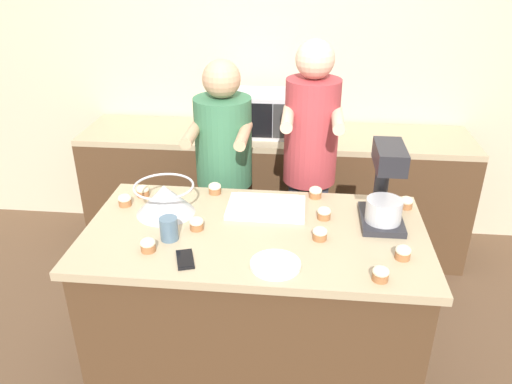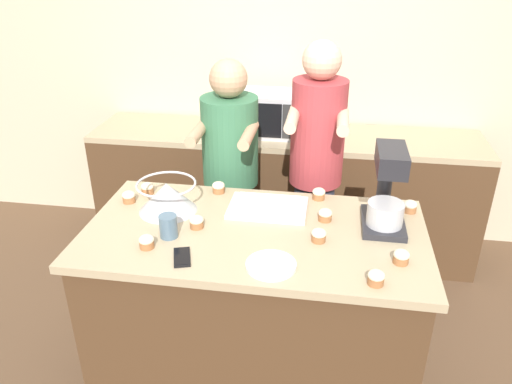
{
  "view_description": "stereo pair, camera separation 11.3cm",
  "coord_description": "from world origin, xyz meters",
  "px_view_note": "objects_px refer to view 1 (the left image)",
  "views": [
    {
      "loc": [
        0.21,
        -2.02,
        2.16
      ],
      "look_at": [
        0.0,
        0.04,
        1.13
      ],
      "focal_mm": 35.0,
      "sensor_mm": 36.0,
      "label": 1
    },
    {
      "loc": [
        0.32,
        -2.0,
        2.16
      ],
      "look_at": [
        0.0,
        0.04,
        1.13
      ],
      "focal_mm": 35.0,
      "sensor_mm": 36.0,
      "label": 2
    }
  ],
  "objects_px": {
    "cupcake_7": "(324,213)",
    "cupcake_10": "(215,188)",
    "person_left": "(225,184)",
    "cell_phone": "(185,259)",
    "baking_tray": "(266,206)",
    "cupcake_8": "(148,245)",
    "small_plate": "(275,265)",
    "cupcake_1": "(406,202)",
    "drinking_glass": "(169,229)",
    "cupcake_9": "(403,252)",
    "cupcake_2": "(125,200)",
    "cupcake_6": "(315,192)",
    "cupcake_0": "(320,233)",
    "cupcake_3": "(197,223)",
    "cupcake_5": "(381,274)",
    "mixing_bowl": "(165,198)",
    "cupcake_4": "(143,191)",
    "person_right": "(309,176)",
    "stand_mixer": "(385,190)",
    "microwave_oven": "(258,113)"
  },
  "relations": [
    {
      "from": "person_left",
      "to": "baking_tray",
      "type": "distance_m",
      "value": 0.6
    },
    {
      "from": "mixing_bowl",
      "to": "cupcake_9",
      "type": "relative_size",
      "value": 4.38
    },
    {
      "from": "cupcake_8",
      "to": "cupcake_10",
      "type": "xyz_separation_m",
      "value": [
        0.19,
        0.59,
        0.0
      ]
    },
    {
      "from": "cupcake_6",
      "to": "cupcake_8",
      "type": "relative_size",
      "value": 1.0
    },
    {
      "from": "baking_tray",
      "to": "cupcake_2",
      "type": "relative_size",
      "value": 5.73
    },
    {
      "from": "cupcake_2",
      "to": "cupcake_9",
      "type": "relative_size",
      "value": 1.0
    },
    {
      "from": "cupcake_1",
      "to": "cupcake_8",
      "type": "bearing_deg",
      "value": -156.27
    },
    {
      "from": "stand_mixer",
      "to": "mixing_bowl",
      "type": "bearing_deg",
      "value": -179.28
    },
    {
      "from": "small_plate",
      "to": "cupcake_1",
      "type": "height_order",
      "value": "cupcake_1"
    },
    {
      "from": "person_left",
      "to": "cupcake_0",
      "type": "relative_size",
      "value": 23.28
    },
    {
      "from": "cell_phone",
      "to": "cupcake_4",
      "type": "height_order",
      "value": "cupcake_4"
    },
    {
      "from": "drinking_glass",
      "to": "cupcake_1",
      "type": "xyz_separation_m",
      "value": [
        1.13,
        0.42,
        -0.02
      ]
    },
    {
      "from": "baking_tray",
      "to": "cupcake_1",
      "type": "bearing_deg",
      "value": 7.49
    },
    {
      "from": "baking_tray",
      "to": "cupcake_8",
      "type": "bearing_deg",
      "value": -138.28
    },
    {
      "from": "mixing_bowl",
      "to": "baking_tray",
      "type": "bearing_deg",
      "value": 9.42
    },
    {
      "from": "mixing_bowl",
      "to": "cupcake_5",
      "type": "relative_size",
      "value": 4.38
    },
    {
      "from": "cupcake_1",
      "to": "cupcake_6",
      "type": "xyz_separation_m",
      "value": [
        -0.46,
        0.07,
        0.0
      ]
    },
    {
      "from": "person_left",
      "to": "cell_phone",
      "type": "xyz_separation_m",
      "value": [
        -0.01,
        -1.0,
        0.12
      ]
    },
    {
      "from": "cupcake_0",
      "to": "cupcake_3",
      "type": "xyz_separation_m",
      "value": [
        -0.58,
        0.03,
        0.0
      ]
    },
    {
      "from": "cupcake_2",
      "to": "cupcake_6",
      "type": "distance_m",
      "value": 1.0
    },
    {
      "from": "cupcake_6",
      "to": "person_right",
      "type": "bearing_deg",
      "value": 95.53
    },
    {
      "from": "person_right",
      "to": "cell_phone",
      "type": "height_order",
      "value": "person_right"
    },
    {
      "from": "baking_tray",
      "to": "cupcake_5",
      "type": "distance_m",
      "value": 0.74
    },
    {
      "from": "cell_phone",
      "to": "cupcake_5",
      "type": "height_order",
      "value": "cupcake_5"
    },
    {
      "from": "cupcake_0",
      "to": "cupcake_7",
      "type": "xyz_separation_m",
      "value": [
        0.02,
        0.2,
        0.0
      ]
    },
    {
      "from": "baking_tray",
      "to": "cupcake_0",
      "type": "xyz_separation_m",
      "value": [
        0.27,
        -0.26,
        0.01
      ]
    },
    {
      "from": "cell_phone",
      "to": "cupcake_2",
      "type": "relative_size",
      "value": 2.31
    },
    {
      "from": "small_plate",
      "to": "cupcake_9",
      "type": "xyz_separation_m",
      "value": [
        0.54,
        0.12,
        0.02
      ]
    },
    {
      "from": "person_right",
      "to": "cupcake_5",
      "type": "relative_size",
      "value": 24.99
    },
    {
      "from": "person_left",
      "to": "cell_phone",
      "type": "bearing_deg",
      "value": -90.46
    },
    {
      "from": "stand_mixer",
      "to": "cupcake_4",
      "type": "bearing_deg",
      "value": 172.87
    },
    {
      "from": "cupcake_7",
      "to": "cupcake_10",
      "type": "bearing_deg",
      "value": 159.48
    },
    {
      "from": "drinking_glass",
      "to": "cupcake_9",
      "type": "xyz_separation_m",
      "value": [
        1.04,
        -0.05,
        -0.02
      ]
    },
    {
      "from": "person_left",
      "to": "cupcake_0",
      "type": "bearing_deg",
      "value": -53.48
    },
    {
      "from": "baking_tray",
      "to": "cell_phone",
      "type": "bearing_deg",
      "value": -122.1
    },
    {
      "from": "mixing_bowl",
      "to": "cupcake_7",
      "type": "distance_m",
      "value": 0.79
    },
    {
      "from": "cupcake_1",
      "to": "cupcake_9",
      "type": "relative_size",
      "value": 1.0
    },
    {
      "from": "microwave_oven",
      "to": "mixing_bowl",
      "type": "bearing_deg",
      "value": -105.08
    },
    {
      "from": "small_plate",
      "to": "cupcake_5",
      "type": "distance_m",
      "value": 0.43
    },
    {
      "from": "cupcake_5",
      "to": "cupcake_8",
      "type": "distance_m",
      "value": 1.0
    },
    {
      "from": "cupcake_6",
      "to": "cupcake_10",
      "type": "xyz_separation_m",
      "value": [
        -0.54,
        -0.01,
        0.0
      ]
    },
    {
      "from": "cupcake_10",
      "to": "cupcake_7",
      "type": "bearing_deg",
      "value": -20.52
    },
    {
      "from": "person_right",
      "to": "person_left",
      "type": "bearing_deg",
      "value": 179.98
    },
    {
      "from": "cupcake_3",
      "to": "cupcake_10",
      "type": "distance_m",
      "value": 0.38
    },
    {
      "from": "stand_mixer",
      "to": "cupcake_0",
      "type": "distance_m",
      "value": 0.38
    },
    {
      "from": "cupcake_6",
      "to": "cupcake_1",
      "type": "bearing_deg",
      "value": -8.66
    },
    {
      "from": "cell_phone",
      "to": "cupcake_9",
      "type": "distance_m",
      "value": 0.93
    },
    {
      "from": "baking_tray",
      "to": "cupcake_2",
      "type": "distance_m",
      "value": 0.73
    },
    {
      "from": "drinking_glass",
      "to": "cupcake_9",
      "type": "relative_size",
      "value": 1.59
    },
    {
      "from": "cupcake_8",
      "to": "cupcake_10",
      "type": "bearing_deg",
      "value": 71.85
    }
  ]
}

